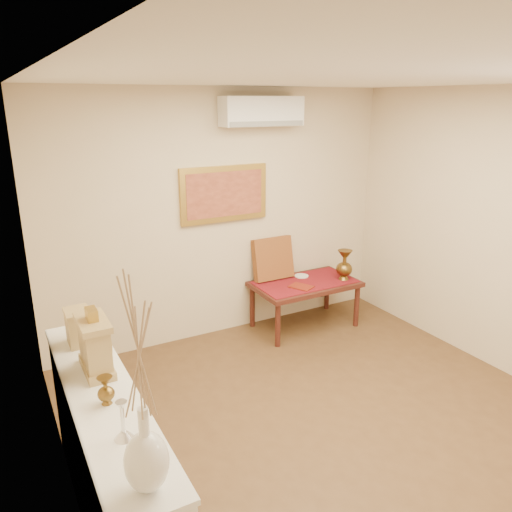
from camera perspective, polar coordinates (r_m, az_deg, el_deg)
floor at (r=4.28m, az=10.37°, el=-19.75°), size 4.50×4.50×0.00m
ceiling at (r=3.42m, az=12.96°, el=19.28°), size 4.50×4.50×0.00m
wall_back at (r=5.47m, az=-3.73°, el=4.56°), size 4.00×0.02×2.70m
wall_left at (r=2.87m, az=-21.33°, el=-8.93°), size 0.02×4.50×2.70m
white_vase at (r=2.09m, az=-13.05°, el=-14.24°), size 0.19×0.19×1.01m
candlestick at (r=2.62m, az=-14.99°, el=-17.67°), size 0.10×0.10×0.21m
brass_urn_small at (r=2.90m, az=-16.83°, el=-14.08°), size 0.09×0.09×0.21m
table_cloth at (r=5.79m, az=5.65°, el=-2.97°), size 1.14×0.59×0.01m
brass_urn_tall at (r=5.86m, az=10.09°, el=-0.64°), size 0.19×0.19×0.43m
plate at (r=5.95m, az=5.23°, el=-2.28°), size 0.17×0.17×0.01m
menu at (r=5.62m, az=5.19°, el=-3.51°), size 0.27×0.30×0.01m
cushion at (r=5.79m, az=1.93°, el=-0.28°), size 0.49×0.20×0.50m
display_ledge at (r=3.34m, az=-16.41°, el=-21.77°), size 0.37×2.02×0.98m
mantel_clock at (r=3.20m, az=-17.91°, el=-9.61°), size 0.17×0.36×0.41m
wooden_chest at (r=3.60m, az=-19.57°, el=-7.62°), size 0.16×0.21×0.24m
low_table at (r=5.82m, az=5.63°, el=-3.61°), size 1.20×0.70×0.55m
painting at (r=5.39m, az=-3.66°, el=7.10°), size 1.00×0.06×0.60m
ac_unit at (r=5.40m, az=0.66°, el=16.20°), size 0.90×0.25×0.30m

